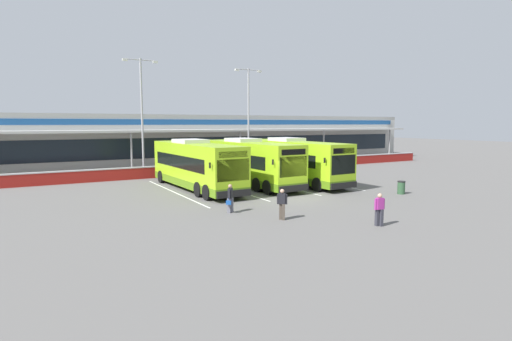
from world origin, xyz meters
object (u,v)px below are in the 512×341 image
(pedestrian_child, at_px, (282,203))
(litter_bin, at_px, (401,187))
(coach_bus_leftmost, at_px, (196,166))
(pedestrian_with_handbag, at_px, (230,198))
(coach_bus_left_centre, at_px, (249,163))
(lamp_post_centre, at_px, (248,112))
(lamp_post_west, at_px, (142,110))
(coach_bus_centre, at_px, (293,162))
(pedestrian_in_dark_coat, at_px, (379,208))

(pedestrian_child, distance_m, litter_bin, 11.87)
(coach_bus_leftmost, distance_m, pedestrian_with_handbag, 8.92)
(coach_bus_left_centre, height_order, lamp_post_centre, lamp_post_centre)
(coach_bus_left_centre, bearing_deg, coach_bus_leftmost, 177.73)
(coach_bus_left_centre, xyz_separation_m, lamp_post_west, (-5.96, 9.92, 4.50))
(coach_bus_leftmost, height_order, lamp_post_west, lamp_post_west)
(coach_bus_leftmost, xyz_separation_m, lamp_post_centre, (10.58, 10.75, 4.50))
(coach_bus_centre, height_order, pedestrian_with_handbag, coach_bus_centre)
(coach_bus_centre, bearing_deg, lamp_post_west, 132.63)
(coach_bus_centre, relative_size, pedestrian_child, 7.54)
(pedestrian_with_handbag, bearing_deg, pedestrian_in_dark_coat, -51.68)
(pedestrian_in_dark_coat, distance_m, lamp_post_west, 25.86)
(pedestrian_with_handbag, relative_size, litter_bin, 1.74)
(pedestrian_with_handbag, xyz_separation_m, lamp_post_centre, (12.02, 19.50, 5.43))
(coach_bus_centre, xyz_separation_m, lamp_post_centre, (2.18, 11.68, 4.50))
(pedestrian_child, bearing_deg, pedestrian_in_dark_coat, -45.87)
(pedestrian_in_dark_coat, xyz_separation_m, litter_bin, (8.28, 5.67, -0.41))
(coach_bus_leftmost, bearing_deg, lamp_post_centre, 45.45)
(coach_bus_leftmost, distance_m, lamp_post_centre, 15.74)
(coach_bus_centre, distance_m, lamp_post_west, 15.19)
(pedestrian_child, xyz_separation_m, litter_bin, (11.66, 2.19, -0.41))
(lamp_post_centre, bearing_deg, coach_bus_left_centre, -118.94)
(pedestrian_with_handbag, height_order, pedestrian_child, same)
(coach_bus_leftmost, relative_size, litter_bin, 13.13)
(pedestrian_child, relative_size, lamp_post_centre, 0.15)
(pedestrian_child, bearing_deg, coach_bus_centre, 52.30)
(coach_bus_leftmost, height_order, coach_bus_centre, same)
(pedestrian_in_dark_coat, xyz_separation_m, pedestrian_child, (-3.37, 3.48, 0.00))
(coach_bus_leftmost, relative_size, lamp_post_west, 1.11)
(coach_bus_centre, bearing_deg, pedestrian_child, -127.70)
(coach_bus_leftmost, relative_size, lamp_post_centre, 1.11)
(coach_bus_leftmost, xyz_separation_m, pedestrian_in_dark_coat, (3.54, -15.06, -0.91))
(pedestrian_with_handbag, bearing_deg, coach_bus_leftmost, 80.65)
(coach_bus_leftmost, relative_size, pedestrian_in_dark_coat, 7.54)
(litter_bin, bearing_deg, coach_bus_centre, 112.04)
(coach_bus_left_centre, xyz_separation_m, pedestrian_child, (-4.37, -11.40, -0.91))
(coach_bus_left_centre, distance_m, pedestrian_with_handbag, 10.49)
(coach_bus_centre, distance_m, pedestrian_with_handbag, 12.60)
(pedestrian_with_handbag, height_order, pedestrian_in_dark_coat, same)
(coach_bus_centre, distance_m, litter_bin, 9.22)
(pedestrian_in_dark_coat, height_order, pedestrian_child, same)
(coach_bus_leftmost, bearing_deg, lamp_post_west, 98.33)
(coach_bus_centre, distance_m, pedestrian_child, 13.49)
(pedestrian_with_handbag, xyz_separation_m, pedestrian_child, (1.61, -2.83, 0.02))
(coach_bus_leftmost, xyz_separation_m, coach_bus_left_centre, (4.54, -0.18, 0.00))
(lamp_post_centre, bearing_deg, litter_bin, -86.47)
(pedestrian_child, xyz_separation_m, lamp_post_centre, (10.41, 22.33, 5.42))
(lamp_post_centre, xyz_separation_m, litter_bin, (1.24, -20.14, -5.82))
(pedestrian_child, relative_size, litter_bin, 1.74)
(pedestrian_in_dark_coat, xyz_separation_m, lamp_post_centre, (7.04, 25.81, 5.42))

